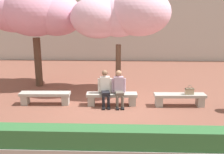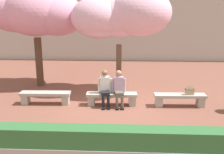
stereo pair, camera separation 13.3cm
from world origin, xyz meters
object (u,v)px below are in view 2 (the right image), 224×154
(person_seated_left, at_px, (105,87))
(cherry_tree_secondary, at_px, (37,13))
(stone_bench_near_west, at_px, (112,97))
(handbag, at_px, (190,91))
(cherry_tree_main, at_px, (121,16))
(person_seated_right, at_px, (119,87))
(stone_bench_center, at_px, (180,98))
(stone_bench_west_end, at_px, (45,96))

(person_seated_left, bearing_deg, cherry_tree_secondary, 140.75)
(stone_bench_near_west, bearing_deg, handbag, -0.48)
(cherry_tree_main, distance_m, cherry_tree_secondary, 3.73)
(person_seated_left, xyz_separation_m, person_seated_right, (0.49, -0.00, 0.00))
(stone_bench_near_west, relative_size, person_seated_right, 1.42)
(stone_bench_center, height_order, person_seated_left, person_seated_left)
(handbag, xyz_separation_m, cherry_tree_main, (-2.47, 1.77, 2.57))
(stone_bench_center, xyz_separation_m, cherry_tree_main, (-2.15, 1.75, 2.84))
(stone_bench_near_west, distance_m, cherry_tree_main, 3.35)
(stone_bench_center, bearing_deg, person_seated_left, -178.87)
(stone_bench_near_west, bearing_deg, cherry_tree_secondary, 143.34)
(person_seated_left, relative_size, cherry_tree_main, 0.31)
(handbag, distance_m, cherry_tree_secondary, 7.14)
(person_seated_left, height_order, person_seated_right, same)
(handbag, relative_size, cherry_tree_secondary, 0.08)
(person_seated_left, height_order, handbag, person_seated_left)
(stone_bench_west_end, bearing_deg, cherry_tree_secondary, 110.58)
(person_seated_right, bearing_deg, stone_bench_near_west, 168.30)
(stone_bench_west_end, bearing_deg, handbag, -0.25)
(stone_bench_center, height_order, person_seated_right, person_seated_right)
(cherry_tree_main, bearing_deg, handbag, -35.69)
(stone_bench_near_west, height_order, stone_bench_center, same)
(stone_bench_west_end, relative_size, person_seated_left, 1.42)
(stone_bench_west_end, bearing_deg, stone_bench_center, 0.00)
(cherry_tree_secondary, bearing_deg, stone_bench_near_west, -36.66)
(person_seated_left, bearing_deg, cherry_tree_main, 73.98)
(person_seated_right, bearing_deg, handbag, 0.69)
(stone_bench_west_end, xyz_separation_m, person_seated_right, (2.69, -0.05, 0.39))
(stone_bench_west_end, relative_size, stone_bench_near_west, 1.00)
(stone_bench_center, relative_size, person_seated_right, 1.42)
(stone_bench_west_end, distance_m, stone_bench_near_west, 2.43)
(person_seated_left, height_order, cherry_tree_secondary, cherry_tree_secondary)
(stone_bench_center, relative_size, handbag, 5.40)
(stone_bench_near_west, xyz_separation_m, person_seated_left, (-0.24, -0.05, 0.39))
(handbag, bearing_deg, stone_bench_west_end, 179.75)
(stone_bench_center, distance_m, person_seated_right, 2.21)
(person_seated_left, bearing_deg, stone_bench_west_end, 178.62)
(stone_bench_west_end, distance_m, cherry_tree_secondary, 3.97)
(cherry_tree_secondary, bearing_deg, handbag, -22.47)
(stone_bench_near_west, bearing_deg, cherry_tree_main, 80.85)
(person_seated_right, height_order, cherry_tree_secondary, cherry_tree_secondary)
(cherry_tree_main, bearing_deg, stone_bench_center, -39.18)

